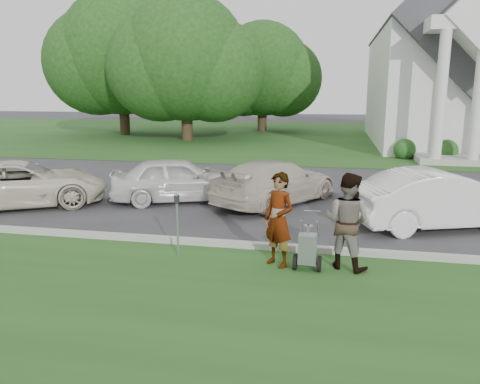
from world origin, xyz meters
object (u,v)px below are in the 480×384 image
(tree_left, at_px, (185,64))
(car_a, at_px, (22,184))
(car_c, at_px, (276,182))
(car_d, at_px, (441,199))
(tree_far, at_px, (121,59))
(striping_cart, at_px, (308,250))
(parking_meter_near, at_px, (177,218))
(person_right, at_px, (347,222))
(tree_back, at_px, (262,73))
(car_b, at_px, (178,179))
(church, at_px, (454,48))
(person_left, at_px, (279,220))

(tree_left, xyz_separation_m, car_a, (0.93, -18.96, -4.43))
(car_c, relative_size, car_d, 1.04)
(tree_far, bearing_deg, striping_cart, -58.54)
(parking_meter_near, relative_size, car_d, 0.30)
(tree_far, bearing_deg, person_right, -57.10)
(tree_back, distance_m, car_c, 25.79)
(car_b, relative_size, car_d, 0.92)
(church, relative_size, parking_meter_near, 18.12)
(parking_meter_near, height_order, car_c, car_c)
(tree_left, height_order, car_a, tree_left)
(church, distance_m, car_c, 20.89)
(parking_meter_near, distance_m, car_c, 5.30)
(person_right, bearing_deg, car_b, -17.23)
(car_c, bearing_deg, person_right, 142.76)
(tree_back, xyz_separation_m, car_a, (-3.07, -26.96, -4.05))
(person_right, xyz_separation_m, parking_meter_near, (-3.40, -0.03, -0.10))
(church, height_order, tree_back, church)
(tree_left, xyz_separation_m, tree_far, (-6.00, 3.00, 0.58))
(tree_back, xyz_separation_m, car_c, (4.29, -25.10, -4.06))
(car_a, bearing_deg, parking_meter_near, -149.33)
(person_left, relative_size, car_c, 0.40)
(church, bearing_deg, parking_meter_near, -113.44)
(person_right, distance_m, car_c, 5.47)
(tree_far, bearing_deg, tree_left, -26.56)
(tree_left, xyz_separation_m, car_b, (5.29, -17.48, -4.41))
(person_left, xyz_separation_m, parking_meter_near, (-2.10, 0.11, -0.09))
(person_left, height_order, car_c, person_left)
(car_a, height_order, car_b, car_b)
(church, xyz_separation_m, tree_left, (-17.01, -1.13, -0.83))
(church, xyz_separation_m, parking_meter_near, (-10.12, -23.34, -5.10))
(striping_cart, xyz_separation_m, person_left, (-0.58, 0.14, 0.51))
(car_b, bearing_deg, car_d, -122.23)
(tree_left, bearing_deg, tree_far, 153.44)
(car_d, bearing_deg, person_right, 123.83)
(car_b, bearing_deg, tree_far, 7.49)
(tree_far, relative_size, tree_back, 1.21)
(church, height_order, car_c, church)
(parking_meter_near, bearing_deg, car_a, 151.34)
(tree_left, distance_m, car_b, 18.79)
(tree_far, relative_size, person_right, 6.20)
(tree_back, distance_m, car_d, 28.54)
(church, relative_size, person_left, 12.97)
(tree_left, relative_size, tree_back, 1.11)
(church, bearing_deg, tree_back, 152.15)
(tree_back, bearing_deg, parking_meter_near, -84.54)
(parking_meter_near, distance_m, car_b, 5.00)
(person_right, height_order, car_b, person_right)
(person_right, distance_m, car_a, 9.91)
(tree_left, distance_m, striping_cart, 24.86)
(car_c, bearing_deg, striping_cart, 134.73)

